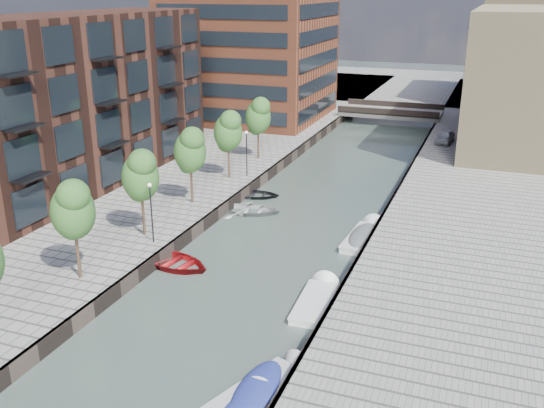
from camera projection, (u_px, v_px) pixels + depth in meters
The scene contains 23 objects.
water at pixel (324, 196), 52.36m from camera, with size 300.00×300.00×0.00m, color #38473F.
quay_right at pixel (523, 213), 46.88m from camera, with size 20.00×140.00×1.00m, color gray.
quay_wall_left at pixel (258, 182), 54.22m from camera, with size 0.25×140.00×1.00m, color #332823.
quay_wall_right at pixel (395, 198), 50.17m from camera, with size 0.25×140.00×1.00m, color #332823.
far_closure at pixel (420, 88), 105.02m from camera, with size 80.00×40.00×1.00m, color gray.
apartment_block at pixel (46, 109), 47.48m from camera, with size 8.00×38.00×14.00m, color black.
tan_block_near at pixel (530, 78), 63.72m from camera, with size 12.00×25.00×14.00m, color tan.
tan_block_far at pixel (527, 46), 86.27m from camera, with size 12.00×20.00×16.00m, color tan.
bridge at pixel (391, 112), 80.07m from camera, with size 13.00×6.00×1.30m.
tree_2 at pixel (72, 208), 34.01m from camera, with size 2.50×2.50×5.95m.
tree_3 at pixel (140, 174), 40.18m from camera, with size 2.50×2.50×5.95m.
tree_4 at pixel (190, 149), 46.34m from camera, with size 2.50×2.50×5.95m.
tree_5 at pixel (228, 130), 52.50m from camera, with size 2.50×2.50×5.95m.
tree_6 at pixel (258, 115), 58.67m from camera, with size 2.50×2.50×5.95m.
lamp_1 at pixel (151, 207), 39.47m from camera, with size 0.24×0.24×4.12m.
lamp_2 at pixel (247, 149), 53.56m from camera, with size 0.24×0.24×4.12m.
sloop_2 at pixel (174, 266), 39.11m from camera, with size 3.70×5.18×1.07m, color maroon.
sloop_3 at pixel (250, 213), 48.31m from camera, with size 3.48×4.87×1.01m, color #B8B8B6.
sloop_4 at pixel (256, 197), 52.06m from camera, with size 2.94×4.12×0.85m, color black.
motorboat_2 at pixel (318, 299), 34.76m from camera, with size 2.08×5.30×1.74m.
motorboat_3 at pixel (265, 389), 26.86m from camera, with size 3.65×5.72×1.81m.
motorboat_4 at pixel (365, 236), 43.26m from camera, with size 2.28×5.81×1.91m.
car at pixel (445, 137), 65.73m from camera, with size 1.59×3.95×1.35m, color #B5B7BA.
Camera 1 is at (13.27, -7.92, 17.04)m, focal length 40.00 mm.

